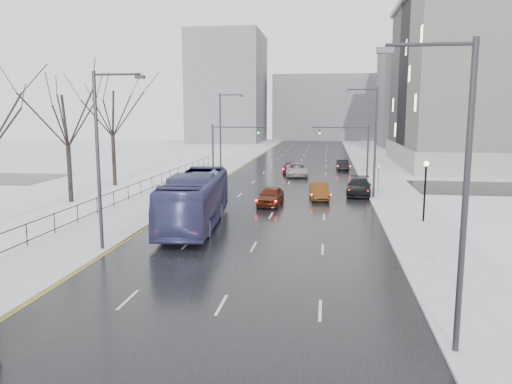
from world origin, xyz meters
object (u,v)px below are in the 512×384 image
at_px(streetlight_l_far, 222,131).
at_px(tree_park_e, 115,186).
at_px(sedan_right_far, 359,187).
at_px(sedan_right_distant, 343,165).
at_px(lamppost_r_mid, 425,182).
at_px(no_uturn_sign, 379,169).
at_px(mast_signal_right, 358,147).
at_px(sedan_center_far, 290,167).
at_px(streetlight_r_near, 459,184).
at_px(bus, 195,199).
at_px(mast_signal_left, 222,146).
at_px(streetlight_r_mid, 373,137).
at_px(tree_park_d, 71,203).
at_px(streetlight_l_near, 102,152).
at_px(sedan_center_near, 271,196).
at_px(sedan_right_cross, 297,170).
at_px(sedan_right_near, 319,191).

bearing_deg(streetlight_l_far, tree_park_e, -141.43).
xyz_separation_m(sedan_right_far, sedan_right_distant, (-0.96, 20.57, -0.09)).
bearing_deg(lamppost_r_mid, no_uturn_sign, 97.33).
xyz_separation_m(mast_signal_right, sedan_center_far, (-7.83, 9.85, -3.30)).
height_order(streetlight_r_near, no_uturn_sign, streetlight_r_near).
distance_m(mast_signal_right, sedan_right_distant, 14.66).
bearing_deg(sedan_center_far, bus, -99.21).
relative_size(mast_signal_left, bus, 0.50).
xyz_separation_m(tree_park_e, streetlight_r_near, (26.37, -34.00, 5.62)).
relative_size(streetlight_r_mid, sedan_right_far, 1.82).
distance_m(no_uturn_sign, sedan_center_far, 16.97).
relative_size(tree_park_d, streetlight_l_near, 1.25).
height_order(tree_park_d, tree_park_e, tree_park_e).
height_order(streetlight_l_far, mast_signal_left, streetlight_l_far).
bearing_deg(no_uturn_sign, sedan_right_far, -130.45).
distance_m(tree_park_e, streetlight_l_far, 14.01).
bearing_deg(no_uturn_sign, streetlight_r_near, -91.74).
relative_size(streetlight_l_near, sedan_right_far, 1.82).
xyz_separation_m(streetlight_r_near, sedan_right_distant, (-1.93, 52.22, -4.87)).
xyz_separation_m(streetlight_r_near, lamppost_r_mid, (2.83, 20.00, -2.67)).
bearing_deg(streetlight_l_near, lamppost_r_mid, 27.55).
bearing_deg(sedan_center_far, sedan_right_distant, 31.73).
distance_m(sedan_center_near, sedan_right_distant, 27.79).
relative_size(mast_signal_left, sedan_right_distant, 1.52).
height_order(streetlight_l_far, sedan_right_distant, streetlight_l_far).
bearing_deg(sedan_right_cross, tree_park_e, -154.38).
height_order(sedan_right_near, sedan_right_far, sedan_right_far).
height_order(sedan_center_near, sedan_right_far, sedan_right_far).
bearing_deg(sedan_center_far, mast_signal_left, -126.01).
height_order(streetlight_r_mid, mast_signal_right, streetlight_r_mid).
xyz_separation_m(streetlight_l_far, mast_signal_right, (15.49, -4.00, -1.51)).
bearing_deg(tree_park_e, streetlight_l_near, -67.31).
bearing_deg(streetlight_r_near, streetlight_l_near, 148.52).
distance_m(streetlight_r_mid, streetlight_l_far, 20.27).
bearing_deg(streetlight_r_mid, sedan_right_cross, 117.08).
height_order(streetlight_r_mid, sedan_right_near, streetlight_r_mid).
relative_size(streetlight_l_near, bus, 0.76).
xyz_separation_m(tree_park_e, streetlight_l_far, (10.03, 8.00, 5.62)).
distance_m(mast_signal_left, sedan_right_near, 14.60).
bearing_deg(sedan_right_far, sedan_right_near, -137.68).
height_order(mast_signal_left, no_uturn_sign, mast_signal_left).
height_order(lamppost_r_mid, bus, lamppost_r_mid).
bearing_deg(tree_park_d, mast_signal_right, 29.12).
bearing_deg(no_uturn_sign, sedan_right_distant, 99.24).
xyz_separation_m(streetlight_r_mid, mast_signal_left, (-15.49, 8.00, -1.51)).
bearing_deg(sedan_right_near, lamppost_r_mid, -54.88).
bearing_deg(sedan_center_far, lamppost_r_mid, -68.84).
xyz_separation_m(tree_park_e, no_uturn_sign, (27.40, 0.00, 2.30)).
distance_m(tree_park_d, streetlight_l_far, 21.17).
distance_m(streetlight_r_mid, no_uturn_sign, 5.30).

